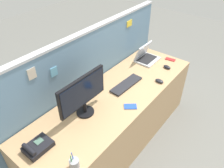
{
  "coord_description": "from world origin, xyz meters",
  "views": [
    {
      "loc": [
        -1.44,
        -1.09,
        2.23
      ],
      "look_at": [
        0.0,
        0.05,
        0.85
      ],
      "focal_mm": 35.32,
      "sensor_mm": 36.0,
      "label": 1
    }
  ],
  "objects_px": {
    "cell_phone_red_case": "(170,59)",
    "computer_mouse_left_hand": "(159,81)",
    "laptop": "(146,56)",
    "cell_phone_blue_case": "(130,106)",
    "desk_phone": "(37,147)",
    "computer_mouse_right_hand": "(167,67)",
    "desktop_monitor": "(83,93)",
    "keyboard_main": "(126,84)",
    "pen_cup": "(74,164)"
  },
  "relations": [
    {
      "from": "laptop",
      "to": "cell_phone_blue_case",
      "type": "bearing_deg",
      "value": -157.56
    },
    {
      "from": "pen_cup",
      "to": "cell_phone_blue_case",
      "type": "height_order",
      "value": "pen_cup"
    },
    {
      "from": "desktop_monitor",
      "to": "cell_phone_red_case",
      "type": "height_order",
      "value": "desktop_monitor"
    },
    {
      "from": "desktop_monitor",
      "to": "cell_phone_blue_case",
      "type": "height_order",
      "value": "desktop_monitor"
    },
    {
      "from": "computer_mouse_left_hand",
      "to": "laptop",
      "type": "bearing_deg",
      "value": 53.25
    },
    {
      "from": "keyboard_main",
      "to": "computer_mouse_right_hand",
      "type": "bearing_deg",
      "value": -15.11
    },
    {
      "from": "computer_mouse_left_hand",
      "to": "computer_mouse_right_hand",
      "type": "bearing_deg",
      "value": 16.05
    },
    {
      "from": "keyboard_main",
      "to": "computer_mouse_left_hand",
      "type": "xyz_separation_m",
      "value": [
        0.28,
        -0.26,
        0.01
      ]
    },
    {
      "from": "computer_mouse_right_hand",
      "to": "cell_phone_blue_case",
      "type": "height_order",
      "value": "computer_mouse_right_hand"
    },
    {
      "from": "cell_phone_red_case",
      "to": "laptop",
      "type": "bearing_deg",
      "value": 119.67
    },
    {
      "from": "keyboard_main",
      "to": "cell_phone_blue_case",
      "type": "distance_m",
      "value": 0.36
    },
    {
      "from": "laptop",
      "to": "pen_cup",
      "type": "xyz_separation_m",
      "value": [
        -1.7,
        -0.42,
        -0.01
      ]
    },
    {
      "from": "desktop_monitor",
      "to": "keyboard_main",
      "type": "xyz_separation_m",
      "value": [
        0.6,
        -0.07,
        -0.22
      ]
    },
    {
      "from": "desktop_monitor",
      "to": "computer_mouse_left_hand",
      "type": "distance_m",
      "value": 0.97
    },
    {
      "from": "computer_mouse_left_hand",
      "to": "cell_phone_blue_case",
      "type": "xyz_separation_m",
      "value": [
        -0.55,
        0.02,
        -0.01
      ]
    },
    {
      "from": "laptop",
      "to": "desk_phone",
      "type": "xyz_separation_m",
      "value": [
        -1.77,
        -0.06,
        -0.03
      ]
    },
    {
      "from": "computer_mouse_right_hand",
      "to": "pen_cup",
      "type": "bearing_deg",
      "value": -164.73
    },
    {
      "from": "desk_phone",
      "to": "cell_phone_blue_case",
      "type": "distance_m",
      "value": 0.93
    },
    {
      "from": "desktop_monitor",
      "to": "computer_mouse_left_hand",
      "type": "relative_size",
      "value": 5.51
    },
    {
      "from": "cell_phone_red_case",
      "to": "computer_mouse_left_hand",
      "type": "bearing_deg",
      "value": -174.58
    },
    {
      "from": "desktop_monitor",
      "to": "cell_phone_red_case",
      "type": "bearing_deg",
      "value": -8.04
    },
    {
      "from": "computer_mouse_left_hand",
      "to": "keyboard_main",
      "type": "bearing_deg",
      "value": 141.35
    },
    {
      "from": "keyboard_main",
      "to": "computer_mouse_left_hand",
      "type": "height_order",
      "value": "computer_mouse_left_hand"
    },
    {
      "from": "desk_phone",
      "to": "pen_cup",
      "type": "bearing_deg",
      "value": -78.72
    },
    {
      "from": "laptop",
      "to": "cell_phone_blue_case",
      "type": "relative_size",
      "value": 2.45
    },
    {
      "from": "computer_mouse_left_hand",
      "to": "cell_phone_blue_case",
      "type": "bearing_deg",
      "value": -178.43
    },
    {
      "from": "cell_phone_red_case",
      "to": "computer_mouse_right_hand",
      "type": "bearing_deg",
      "value": -172.45
    },
    {
      "from": "cell_phone_red_case",
      "to": "desk_phone",
      "type": "bearing_deg",
      "value": 166.24
    },
    {
      "from": "desktop_monitor",
      "to": "keyboard_main",
      "type": "height_order",
      "value": "desktop_monitor"
    },
    {
      "from": "desktop_monitor",
      "to": "laptop",
      "type": "xyz_separation_m",
      "value": [
        1.22,
        0.06,
        -0.18
      ]
    },
    {
      "from": "desktop_monitor",
      "to": "computer_mouse_right_hand",
      "type": "distance_m",
      "value": 1.25
    },
    {
      "from": "computer_mouse_left_hand",
      "to": "cell_phone_red_case",
      "type": "xyz_separation_m",
      "value": [
        0.54,
        0.13,
        -0.01
      ]
    },
    {
      "from": "computer_mouse_right_hand",
      "to": "keyboard_main",
      "type": "bearing_deg",
      "value": 174.4
    },
    {
      "from": "desk_phone",
      "to": "cell_phone_red_case",
      "type": "bearing_deg",
      "value": -5.81
    },
    {
      "from": "desk_phone",
      "to": "cell_phone_red_case",
      "type": "xyz_separation_m",
      "value": [
        1.97,
        -0.2,
        -0.02
      ]
    },
    {
      "from": "keyboard_main",
      "to": "cell_phone_blue_case",
      "type": "bearing_deg",
      "value": -135.79
    },
    {
      "from": "keyboard_main",
      "to": "desk_phone",
      "type": "bearing_deg",
      "value": 179.18
    },
    {
      "from": "laptop",
      "to": "computer_mouse_left_hand",
      "type": "xyz_separation_m",
      "value": [
        -0.34,
        -0.39,
        -0.04
      ]
    },
    {
      "from": "desk_phone",
      "to": "computer_mouse_left_hand",
      "type": "height_order",
      "value": "desk_phone"
    },
    {
      "from": "keyboard_main",
      "to": "cell_phone_red_case",
      "type": "height_order",
      "value": "keyboard_main"
    },
    {
      "from": "laptop",
      "to": "cell_phone_blue_case",
      "type": "xyz_separation_m",
      "value": [
        -0.89,
        -0.37,
        -0.05
      ]
    },
    {
      "from": "computer_mouse_right_hand",
      "to": "cell_phone_blue_case",
      "type": "xyz_separation_m",
      "value": [
        -0.87,
        -0.04,
        -0.01
      ]
    },
    {
      "from": "keyboard_main",
      "to": "computer_mouse_right_hand",
      "type": "xyz_separation_m",
      "value": [
        0.61,
        -0.19,
        0.01
      ]
    },
    {
      "from": "cell_phone_red_case",
      "to": "desktop_monitor",
      "type": "bearing_deg",
      "value": 164.01
    },
    {
      "from": "laptop",
      "to": "pen_cup",
      "type": "bearing_deg",
      "value": -166.21
    },
    {
      "from": "laptop",
      "to": "cell_phone_blue_case",
      "type": "distance_m",
      "value": 0.96
    },
    {
      "from": "desk_phone",
      "to": "laptop",
      "type": "bearing_deg",
      "value": 2.01
    },
    {
      "from": "desktop_monitor",
      "to": "pen_cup",
      "type": "distance_m",
      "value": 0.62
    },
    {
      "from": "desk_phone",
      "to": "cell_phone_blue_case",
      "type": "xyz_separation_m",
      "value": [
        0.88,
        -0.3,
        -0.02
      ]
    },
    {
      "from": "desk_phone",
      "to": "keyboard_main",
      "type": "relative_size",
      "value": 0.5
    }
  ]
}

